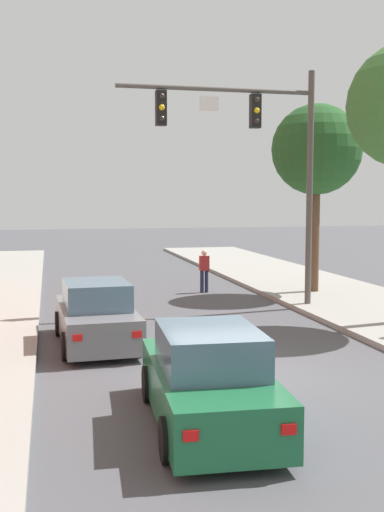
% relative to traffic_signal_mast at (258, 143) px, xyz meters
% --- Properties ---
extents(ground_plane, '(120.00, 120.00, 0.00)m').
position_rel_traffic_signal_mast_xyz_m(ground_plane, '(-2.82, -7.01, -5.33)').
color(ground_plane, '#4C4C51').
extents(traffic_signal_mast, '(6.35, 0.38, 7.50)m').
position_rel_traffic_signal_mast_xyz_m(traffic_signal_mast, '(0.00, 0.00, 0.00)').
color(traffic_signal_mast, '#514C47').
rests_on(traffic_signal_mast, sidewalk_right).
extents(car_lead_grey, '(1.97, 4.30, 1.60)m').
position_rel_traffic_signal_mast_xyz_m(car_lead_grey, '(-5.40, -3.63, -4.61)').
color(car_lead_grey, slate).
rests_on(car_lead_grey, ground).
extents(car_following_green, '(2.01, 4.32, 1.60)m').
position_rel_traffic_signal_mast_xyz_m(car_following_green, '(-4.07, -9.49, -4.61)').
color(car_following_green, '#1E663D').
rests_on(car_following_green, ground).
extents(pedestrian_crossing_road, '(0.36, 0.22, 1.64)m').
position_rel_traffic_signal_mast_xyz_m(pedestrian_crossing_road, '(-0.73, 4.00, -4.42)').
color(pedestrian_crossing_road, '#232847').
rests_on(pedestrian_crossing_road, ground).
extents(street_tree_second, '(3.30, 3.30, 6.88)m').
position_rel_traffic_signal_mast_xyz_m(street_tree_second, '(3.11, 2.47, 0.01)').
color(street_tree_second, brown).
rests_on(street_tree_second, sidewalk_right).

